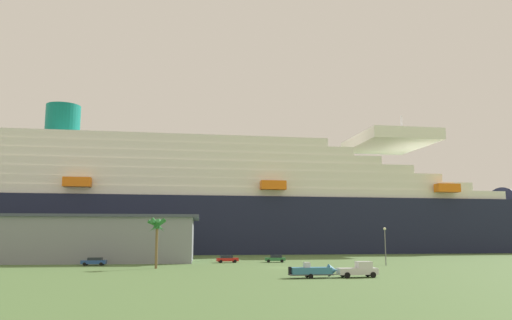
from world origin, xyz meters
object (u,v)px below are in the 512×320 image
object	(u,v)px
small_boat_on_trailer	(316,271)
cruise_ship	(181,205)
parked_car_green_wagon	(275,258)
palm_tree	(157,228)
parked_car_red_hatchback	(227,259)
parked_car_blue_suv	(94,261)
pickup_truck	(359,270)
street_lamp	(385,240)

from	to	relation	value
small_boat_on_trailer	cruise_ship	bearing A→B (deg)	99.21
small_boat_on_trailer	parked_car_green_wagon	xyz separation A→B (m)	(3.05, 42.55, -0.13)
small_boat_on_trailer	palm_tree	xyz separation A→B (m)	(-22.46, 24.54, 6.22)
parked_car_red_hatchback	parked_car_green_wagon	size ratio (longest dim) A/B	1.02
parked_car_blue_suv	parked_car_green_wagon	world-z (taller)	same
parked_car_red_hatchback	parked_car_green_wagon	distance (m)	10.76
pickup_truck	parked_car_green_wagon	distance (m)	42.71
cruise_ship	small_boat_on_trailer	world-z (taller)	cruise_ship
cruise_ship	palm_tree	xyz separation A→B (m)	(-5.73, -78.64, -8.83)
small_boat_on_trailer	parked_car_blue_suv	size ratio (longest dim) A/B	1.60
street_lamp	small_boat_on_trailer	bearing A→B (deg)	-129.44
cruise_ship	parked_car_red_hatchback	bearing A→B (deg)	-81.52
palm_tree	small_boat_on_trailer	bearing A→B (deg)	-47.54
cruise_ship	pickup_truck	size ratio (longest dim) A/B	53.23
palm_tree	parked_car_red_hatchback	distance (m)	24.21
palm_tree	parked_car_red_hatchback	world-z (taller)	palm_tree
parked_car_red_hatchback	cruise_ship	bearing A→B (deg)	98.48
pickup_truck	small_boat_on_trailer	size ratio (longest dim) A/B	0.72
cruise_ship	small_boat_on_trailer	distance (m)	105.62
palm_tree	parked_car_green_wagon	distance (m)	31.86
cruise_ship	parked_car_red_hatchback	size ratio (longest dim) A/B	61.91
pickup_truck	small_boat_on_trailer	distance (m)	6.28
street_lamp	parked_car_red_hatchback	size ratio (longest dim) A/B	1.55
cruise_ship	small_boat_on_trailer	size ratio (longest dim) A/B	38.41
cruise_ship	palm_tree	distance (m)	79.35
small_boat_on_trailer	parked_car_green_wagon	size ratio (longest dim) A/B	1.64
palm_tree	parked_car_green_wagon	bearing A→B (deg)	35.21
small_boat_on_trailer	street_lamp	world-z (taller)	street_lamp
palm_tree	pickup_truck	bearing A→B (deg)	-40.54
small_boat_on_trailer	parked_car_green_wagon	world-z (taller)	small_boat_on_trailer
parked_car_green_wagon	small_boat_on_trailer	bearing A→B (deg)	-94.10
parked_car_red_hatchback	palm_tree	bearing A→B (deg)	-129.17
parked_car_red_hatchback	small_boat_on_trailer	bearing A→B (deg)	-79.76
small_boat_on_trailer	parked_car_red_hatchback	xyz separation A→B (m)	(-7.71, 42.65, -0.13)
pickup_truck	palm_tree	bearing A→B (deg)	139.46
parked_car_blue_suv	parked_car_green_wagon	bearing A→B (deg)	9.47
palm_tree	parked_car_green_wagon	world-z (taller)	palm_tree
street_lamp	parked_car_green_wagon	size ratio (longest dim) A/B	1.58
parked_car_blue_suv	street_lamp	bearing A→B (deg)	-9.22
small_boat_on_trailer	parked_car_red_hatchback	size ratio (longest dim) A/B	1.61
pickup_truck	small_boat_on_trailer	bearing A→B (deg)	179.66
palm_tree	parked_car_red_hatchback	bearing A→B (deg)	50.83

